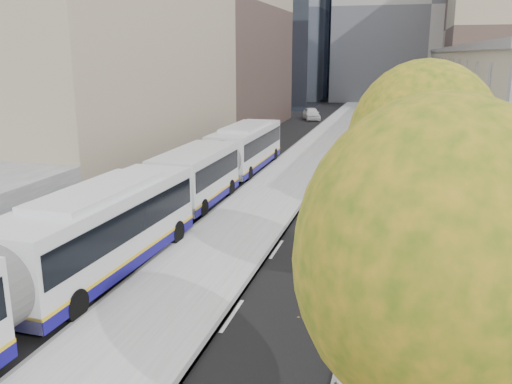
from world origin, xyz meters
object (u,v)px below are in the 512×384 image
(bus_shelter, at_px, (505,290))
(bus_near, at_px, (23,272))
(distant_car, at_px, (311,114))
(bus_far, at_px, (228,157))

(bus_shelter, bearing_deg, bus_near, -175.36)
(bus_shelter, height_order, distant_car, bus_shelter)
(bus_shelter, height_order, bus_near, bus_near)
(bus_near, relative_size, distant_car, 4.21)
(bus_shelter, distance_m, distant_car, 53.49)
(bus_near, height_order, distant_car, bus_near)
(bus_near, distance_m, bus_far, 18.87)
(bus_shelter, relative_size, bus_near, 0.24)
(bus_far, relative_size, distant_car, 4.05)
(bus_shelter, distance_m, bus_near, 13.03)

